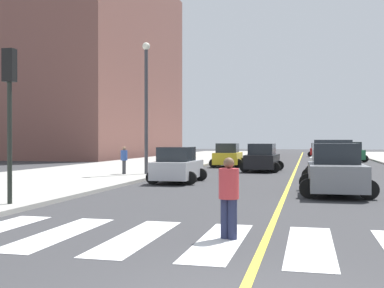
{
  "coord_description": "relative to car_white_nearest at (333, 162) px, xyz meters",
  "views": [
    {
      "loc": [
        0.85,
        -5.78,
        2.07
      ],
      "look_at": [
        -8.15,
        31.85,
        1.78
      ],
      "focal_mm": 45.46,
      "sensor_mm": 36.0,
      "label": 1
    }
  ],
  "objects": [
    {
      "name": "pedestrian_crossing",
      "position": [
        -2.84,
        -15.33,
        -0.04
      ],
      "size": [
        0.42,
        0.42,
        1.72
      ],
      "rotation": [
        0.0,
        0.0,
        2.76
      ],
      "color": "#232847",
      "rests_on": "ground"
    },
    {
      "name": "car_gray_third",
      "position": [
        -0.2,
        -6.1,
        -0.07
      ],
      "size": [
        2.78,
        4.41,
        1.96
      ],
      "rotation": [
        0.0,
        0.0,
        3.16
      ],
      "color": "slate",
      "rests_on": "ground"
    },
    {
      "name": "car_green_seventh",
      "position": [
        2.94,
        24.37,
        -0.09
      ],
      "size": [
        2.79,
        4.36,
        1.91
      ],
      "rotation": [
        0.0,
        0.0,
        3.19
      ],
      "color": "#236B42",
      "rests_on": "ground"
    },
    {
      "name": "low_rise_brick_west",
      "position": [
        -28.83,
        33.85,
        11.06
      ],
      "size": [
        16.0,
        32.0,
        24.08
      ],
      "primitive_type": "cube",
      "color": "brown",
      "rests_on": "ground"
    },
    {
      "name": "car_silver_sixth",
      "position": [
        -7.46,
        -2.4,
        -0.16
      ],
      "size": [
        2.46,
        3.92,
        1.75
      ],
      "rotation": [
        0.0,
        0.0,
        0.01
      ],
      "color": "#B7B7BC",
      "rests_on": "ground"
    },
    {
      "name": "car_red_fifth",
      "position": [
        -0.03,
        39.68,
        -0.17
      ],
      "size": [
        2.51,
        3.93,
        1.73
      ],
      "rotation": [
        0.0,
        0.0,
        3.1
      ],
      "color": "red",
      "rests_on": "ground"
    },
    {
      "name": "car_white_nearest",
      "position": [
        0.0,
        0.0,
        0.0
      ],
      "size": [
        3.06,
        4.78,
        2.1
      ],
      "rotation": [
        0.0,
        0.0,
        3.1
      ],
      "color": "silver",
      "rests_on": "ground"
    },
    {
      "name": "car_yellow_second",
      "position": [
        -7.33,
        12.2,
        -0.12
      ],
      "size": [
        2.63,
        4.16,
        1.84
      ],
      "rotation": [
        0.0,
        0.0,
        0.02
      ],
      "color": "gold",
      "rests_on": "ground"
    },
    {
      "name": "lane_divider_paint",
      "position": [
        -2.08,
        20.4,
        -0.98
      ],
      "size": [
        0.16,
        80.0,
        0.01
      ],
      "primitive_type": "cube",
      "color": "yellow",
      "rests_on": "ground"
    },
    {
      "name": "sidewalk_kerb_west",
      "position": [
        -14.28,
        0.4,
        -0.91
      ],
      "size": [
        10.0,
        120.0,
        0.15
      ],
      "primitive_type": "cube",
      "color": "#9E9B93",
      "rests_on": "ground"
    },
    {
      "name": "street_lamp",
      "position": [
        -10.26,
        1.08,
        3.61
      ],
      "size": [
        0.44,
        0.44,
        7.54
      ],
      "color": "#38383D",
      "rests_on": "sidewalk_kerb_west"
    },
    {
      "name": "pedestrian_walking_west",
      "position": [
        -11.45,
        0.67,
        0.03
      ],
      "size": [
        0.39,
        0.39,
        1.57
      ],
      "rotation": [
        0.0,
        0.0,
        5.23
      ],
      "color": "#38383D",
      "rests_on": "sidewalk_kerb_west"
    },
    {
      "name": "traffic_light_far_corner",
      "position": [
        -10.02,
        -12.36,
        2.47
      ],
      "size": [
        0.36,
        0.41,
        4.69
      ],
      "color": "black",
      "rests_on": "sidewalk_kerb_west"
    },
    {
      "name": "car_black_fourth",
      "position": [
        -4.18,
        7.12,
        -0.11
      ],
      "size": [
        2.71,
        4.23,
        1.86
      ],
      "rotation": [
        0.0,
        0.0,
        -0.04
      ],
      "color": "black",
      "rests_on": "ground"
    },
    {
      "name": "crosswalk_paint",
      "position": [
        -2.08,
        -15.6,
        -0.98
      ],
      "size": [
        13.5,
        4.0,
        0.01
      ],
      "color": "silver",
      "rests_on": "ground"
    }
  ]
}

